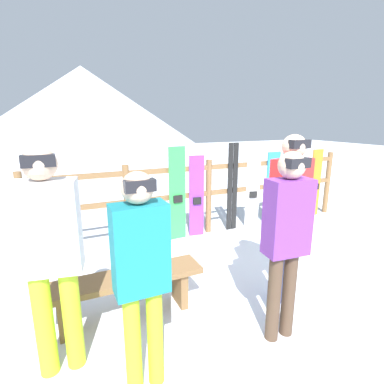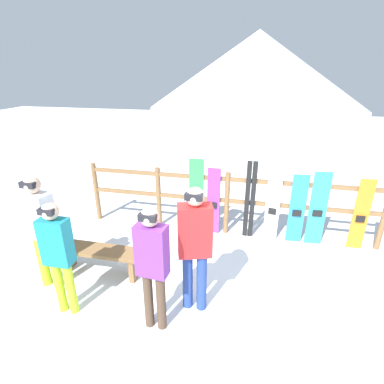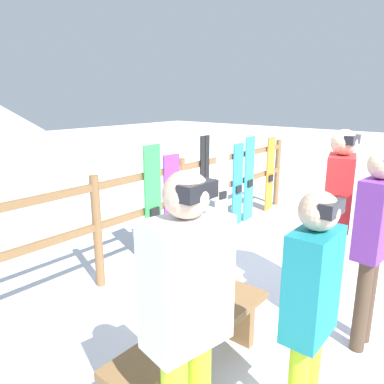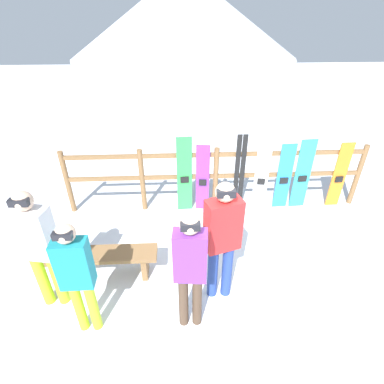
% 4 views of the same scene
% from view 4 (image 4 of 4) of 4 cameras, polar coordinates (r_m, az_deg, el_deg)
% --- Properties ---
extents(ground_plane, '(40.00, 40.00, 0.00)m').
position_cam_4_polar(ground_plane, '(4.72, 7.08, -16.37)').
color(ground_plane, white).
extents(mountain_backdrop, '(18.00, 18.00, 6.00)m').
position_cam_4_polar(mountain_backdrop, '(27.06, -1.61, 30.81)').
color(mountain_backdrop, silver).
rests_on(mountain_backdrop, ground).
extents(fence, '(5.77, 0.10, 1.29)m').
position_cam_4_polar(fence, '(5.78, 4.56, 3.53)').
color(fence, brown).
rests_on(fence, ground).
extents(bench, '(1.57, 0.36, 0.46)m').
position_cam_4_polar(bench, '(4.68, -16.44, -12.05)').
color(bench, brown).
rests_on(bench, ground).
extents(person_purple, '(0.39, 0.24, 1.72)m').
position_cam_4_polar(person_purple, '(3.47, -0.35, -13.77)').
color(person_purple, '#4C3828').
rests_on(person_purple, ground).
extents(person_white, '(0.48, 0.32, 1.79)m').
position_cam_4_polar(person_white, '(4.14, -27.31, -8.79)').
color(person_white, '#B7D826').
rests_on(person_white, ground).
extents(person_teal, '(0.37, 0.22, 1.65)m').
position_cam_4_polar(person_teal, '(3.69, -21.18, -14.16)').
color(person_teal, '#B7D826').
rests_on(person_teal, ground).
extents(person_red, '(0.49, 0.36, 1.82)m').
position_cam_4_polar(person_red, '(3.79, 5.79, -8.19)').
color(person_red, navy).
rests_on(person_red, ground).
extents(snowboard_green, '(0.29, 0.07, 1.54)m').
position_cam_4_polar(snowboard_green, '(5.68, -1.44, 3.13)').
color(snowboard_green, green).
rests_on(snowboard_green, ground).
extents(snowboard_purple, '(0.26, 0.08, 1.38)m').
position_cam_4_polar(snowboard_purple, '(5.74, 2.03, 2.51)').
color(snowboard_purple, purple).
rests_on(snowboard_purple, ground).
extents(ski_pair_black, '(0.20, 0.02, 1.57)m').
position_cam_4_polar(ski_pair_black, '(5.80, 9.02, 3.51)').
color(ski_pair_black, black).
rests_on(ski_pair_black, ground).
extents(snowboard_white, '(0.26, 0.09, 1.36)m').
position_cam_4_polar(snowboard_white, '(5.95, 13.04, 2.62)').
color(snowboard_white, white).
rests_on(snowboard_white, ground).
extents(snowboard_blue, '(0.29, 0.07, 1.37)m').
position_cam_4_polar(snowboard_blue, '(6.08, 17.12, 2.72)').
color(snowboard_blue, '#288CE0').
rests_on(snowboard_blue, ground).
extents(snowboard_cyan, '(0.31, 0.07, 1.45)m').
position_cam_4_polar(snowboard_cyan, '(6.19, 20.31, 3.07)').
color(snowboard_cyan, '#2DBFCC').
rests_on(snowboard_cyan, ground).
extents(snowboard_orange, '(0.27, 0.06, 1.37)m').
position_cam_4_polar(snowboard_orange, '(6.53, 26.25, 2.81)').
color(snowboard_orange, orange).
rests_on(snowboard_orange, ground).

